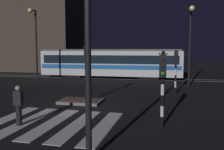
{
  "coord_description": "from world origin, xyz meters",
  "views": [
    {
      "loc": [
        4.81,
        -13.12,
        3.19
      ],
      "look_at": [
        1.05,
        3.91,
        1.4
      ],
      "focal_mm": 39.56,
      "sensor_mm": 36.0,
      "label": 1
    }
  ],
  "objects_px": {
    "pedestrian_waiting_at_kerb": "(18,105)",
    "tram": "(110,63)",
    "traffic_light_corner_far_right": "(176,65)",
    "traffic_light_corner_near_right": "(163,78)",
    "street_lamp_trackside_right": "(190,36)",
    "street_lamp_trackside_left": "(35,36)",
    "traffic_light_median_centre": "(87,64)"
  },
  "relations": [
    {
      "from": "street_lamp_trackside_right",
      "to": "street_lamp_trackside_left",
      "type": "bearing_deg",
      "value": -178.91
    },
    {
      "from": "traffic_light_median_centre",
      "to": "street_lamp_trackside_right",
      "type": "bearing_deg",
      "value": 48.91
    },
    {
      "from": "traffic_light_median_centre",
      "to": "pedestrian_waiting_at_kerb",
      "type": "xyz_separation_m",
      "value": [
        -1.33,
        -5.17,
        -1.43
      ]
    },
    {
      "from": "pedestrian_waiting_at_kerb",
      "to": "traffic_light_corner_near_right",
      "type": "bearing_deg",
      "value": 9.52
    },
    {
      "from": "street_lamp_trackside_right",
      "to": "street_lamp_trackside_left",
      "type": "distance_m",
      "value": 14.21
    },
    {
      "from": "traffic_light_corner_near_right",
      "to": "traffic_light_median_centre",
      "type": "relative_size",
      "value": 0.9
    },
    {
      "from": "pedestrian_waiting_at_kerb",
      "to": "street_lamp_trackside_right",
      "type": "bearing_deg",
      "value": 58.09
    },
    {
      "from": "traffic_light_corner_far_right",
      "to": "pedestrian_waiting_at_kerb",
      "type": "relative_size",
      "value": 1.86
    },
    {
      "from": "traffic_light_corner_near_right",
      "to": "street_lamp_trackside_right",
      "type": "bearing_deg",
      "value": 80.11
    },
    {
      "from": "traffic_light_median_centre",
      "to": "street_lamp_trackside_left",
      "type": "distance_m",
      "value": 10.76
    },
    {
      "from": "tram",
      "to": "pedestrian_waiting_at_kerb",
      "type": "relative_size",
      "value": 9.24
    },
    {
      "from": "street_lamp_trackside_left",
      "to": "traffic_light_corner_near_right",
      "type": "bearing_deg",
      "value": -43.38
    },
    {
      "from": "pedestrian_waiting_at_kerb",
      "to": "street_lamp_trackside_left",
      "type": "bearing_deg",
      "value": 116.68
    },
    {
      "from": "street_lamp_trackside_left",
      "to": "tram",
      "type": "height_order",
      "value": "street_lamp_trackside_left"
    },
    {
      "from": "traffic_light_corner_near_right",
      "to": "street_lamp_trackside_right",
      "type": "relative_size",
      "value": 0.47
    },
    {
      "from": "traffic_light_corner_far_right",
      "to": "street_lamp_trackside_left",
      "type": "relative_size",
      "value": 0.46
    },
    {
      "from": "street_lamp_trackside_left",
      "to": "traffic_light_median_centre",
      "type": "bearing_deg",
      "value": -43.86
    },
    {
      "from": "traffic_light_corner_near_right",
      "to": "tram",
      "type": "height_order",
      "value": "tram"
    },
    {
      "from": "traffic_light_median_centre",
      "to": "street_lamp_trackside_left",
      "type": "xyz_separation_m",
      "value": [
        -7.6,
        7.31,
        2.15
      ]
    },
    {
      "from": "traffic_light_corner_far_right",
      "to": "street_lamp_trackside_right",
      "type": "relative_size",
      "value": 0.47
    },
    {
      "from": "traffic_light_corner_far_right",
      "to": "pedestrian_waiting_at_kerb",
      "type": "distance_m",
      "value": 11.43
    },
    {
      "from": "street_lamp_trackside_right",
      "to": "pedestrian_waiting_at_kerb",
      "type": "bearing_deg",
      "value": -121.91
    },
    {
      "from": "traffic_light_corner_far_right",
      "to": "tram",
      "type": "xyz_separation_m",
      "value": [
        -6.8,
        8.59,
        -0.35
      ]
    },
    {
      "from": "traffic_light_corner_near_right",
      "to": "street_lamp_trackside_left",
      "type": "height_order",
      "value": "street_lamp_trackside_left"
    },
    {
      "from": "traffic_light_corner_far_right",
      "to": "traffic_light_corner_near_right",
      "type": "bearing_deg",
      "value": -95.61
    },
    {
      "from": "traffic_light_corner_far_right",
      "to": "street_lamp_trackside_left",
      "type": "height_order",
      "value": "street_lamp_trackside_left"
    },
    {
      "from": "traffic_light_corner_near_right",
      "to": "street_lamp_trackside_right",
      "type": "height_order",
      "value": "street_lamp_trackside_right"
    },
    {
      "from": "traffic_light_median_centre",
      "to": "pedestrian_waiting_at_kerb",
      "type": "bearing_deg",
      "value": -104.44
    },
    {
      "from": "traffic_light_corner_far_right",
      "to": "tram",
      "type": "relative_size",
      "value": 0.2
    },
    {
      "from": "traffic_light_corner_near_right",
      "to": "street_lamp_trackside_left",
      "type": "distance_m",
      "value": 16.89
    },
    {
      "from": "street_lamp_trackside_right",
      "to": "street_lamp_trackside_left",
      "type": "relative_size",
      "value": 0.96
    },
    {
      "from": "pedestrian_waiting_at_kerb",
      "to": "tram",
      "type": "bearing_deg",
      "value": 90.35
    }
  ]
}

